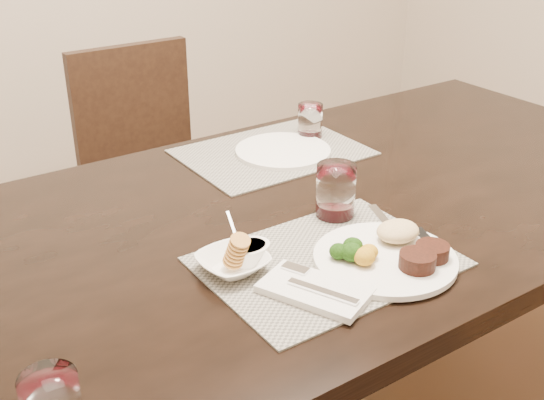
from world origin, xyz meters
TOP-DOWN VIEW (x-y plane):
  - dining_table at (0.00, 0.00)m, footprint 2.00×1.00m
  - chair_far at (0.00, 0.93)m, footprint 0.42×0.42m
  - placemat_near at (-0.15, -0.22)m, footprint 0.46×0.34m
  - placemat_far at (0.07, 0.29)m, footprint 0.46×0.34m
  - dinner_plate at (-0.05, -0.29)m, footprint 0.27×0.27m
  - napkin_fork at (-0.24, -0.29)m, footprint 0.17×0.22m
  - steak_knife at (0.05, -0.26)m, footprint 0.07×0.25m
  - cracker_bowl at (-0.32, -0.15)m, footprint 0.13×0.13m
  - sauce_ramekin at (-0.27, -0.14)m, footprint 0.09×0.13m
  - wine_glass_near at (-0.02, -0.08)m, footprint 0.08×0.08m
  - far_plate at (0.09, 0.27)m, footprint 0.25×0.25m
  - wine_glass_far at (0.22, 0.33)m, footprint 0.07×0.07m

SIDE VIEW (x-z plane):
  - chair_far at x=0.00m, z-range 0.05..0.95m
  - dining_table at x=0.00m, z-range 0.29..1.04m
  - placemat_near at x=-0.15m, z-range 0.75..0.75m
  - placemat_far at x=0.07m, z-range 0.75..0.75m
  - steak_knife at x=0.05m, z-range 0.75..0.77m
  - far_plate at x=0.09m, z-range 0.75..0.76m
  - napkin_fork at x=-0.24m, z-range 0.75..0.77m
  - dinner_plate at x=-0.05m, z-range 0.74..0.79m
  - cracker_bowl at x=-0.32m, z-range 0.74..0.80m
  - sauce_ramekin at x=-0.27m, z-range 0.74..0.81m
  - wine_glass_far at x=0.22m, z-range 0.75..0.84m
  - wine_glass_near at x=-0.02m, z-range 0.75..0.86m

